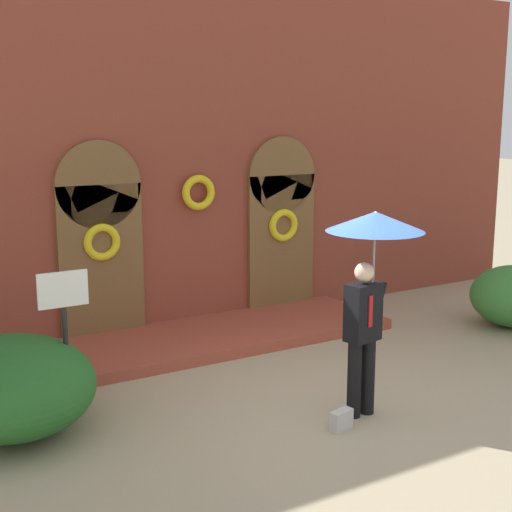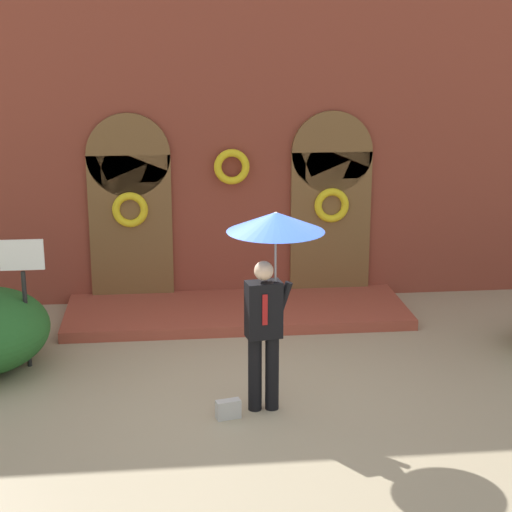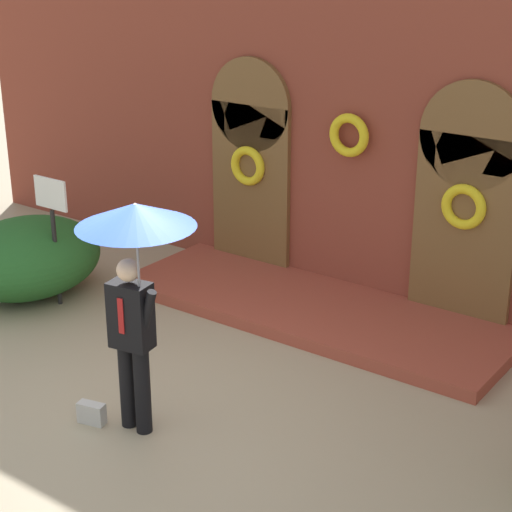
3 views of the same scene
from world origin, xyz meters
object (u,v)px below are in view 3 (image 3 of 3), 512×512
handbag (92,413)px  person_with_umbrella (135,250)px  sign_post (53,220)px  shrub_left (28,257)px

handbag → person_with_umbrella: bearing=7.2°
sign_post → person_with_umbrella: bearing=-28.1°
person_with_umbrella → sign_post: person_with_umbrella is taller
handbag → shrub_left: (-3.10, 1.84, 0.40)m
person_with_umbrella → sign_post: (-3.02, 1.61, -0.75)m
person_with_umbrella → handbag: size_ratio=8.44×
person_with_umbrella → sign_post: size_ratio=1.37×
person_with_umbrella → handbag: bearing=-159.2°
person_with_umbrella → handbag: (-0.53, -0.20, -1.80)m
sign_post → shrub_left: 0.89m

